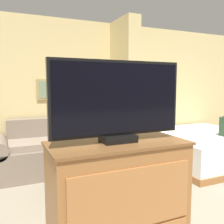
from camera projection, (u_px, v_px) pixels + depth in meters
wall_back at (103, 92)px, 4.90m from camera, size 6.82×0.16×2.60m
wall_partition_pillar at (124, 92)px, 4.60m from camera, size 0.24×0.77×2.60m
couch at (60, 151)px, 4.17m from camera, size 2.10×0.84×0.86m
coffee_table at (80, 169)px, 3.19m from camera, size 0.75×0.52×0.40m
tv_dresser at (118, 211)px, 1.81m from camera, size 0.99×0.48×1.02m
tv at (118, 101)px, 1.73m from camera, size 0.97×0.16×0.57m
bed at (202, 146)px, 4.71m from camera, size 1.89×1.90×0.53m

